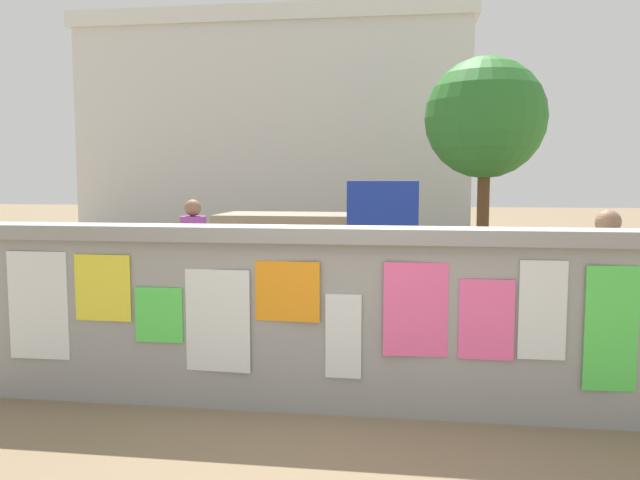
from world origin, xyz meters
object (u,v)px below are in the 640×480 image
object	(u,v)px
person_bystander	(606,281)
tree_roadside	(485,119)
bicycle_near	(385,299)
person_walking	(194,248)
bicycle_far	(206,325)
auto_rickshaw_truck	(330,233)
motorcycle	(499,277)

from	to	relation	value
person_bystander	tree_roadside	distance (m)	9.19
bicycle_near	person_walking	distance (m)	2.59
bicycle_near	bicycle_far	bearing A→B (deg)	-136.44
bicycle_far	person_walking	distance (m)	1.92
auto_rickshaw_truck	person_walking	xyz separation A→B (m)	(-1.38, -3.40, 0.09)
bicycle_far	tree_roadside	world-z (taller)	tree_roadside
person_walking	tree_roadside	distance (m)	8.44
auto_rickshaw_truck	person_walking	size ratio (longest dim) A/B	2.23
auto_rickshaw_truck	bicycle_far	size ratio (longest dim) A/B	2.15
motorcycle	person_bystander	bearing A→B (deg)	-83.20
bicycle_far	person_walking	xyz separation A→B (m)	(-0.71, 1.67, 0.62)
auto_rickshaw_truck	bicycle_far	bearing A→B (deg)	-97.44
person_bystander	auto_rickshaw_truck	bearing A→B (deg)	119.89
person_walking	person_bystander	xyz separation A→B (m)	(4.54, -2.11, 0.00)
bicycle_far	person_bystander	distance (m)	3.90
tree_roadside	person_bystander	bearing A→B (deg)	-89.49
bicycle_near	bicycle_far	size ratio (longest dim) A/B	0.99
bicycle_near	person_bystander	distance (m)	3.02
auto_rickshaw_truck	person_walking	distance (m)	3.67
motorcycle	tree_roadside	xyz separation A→B (m)	(0.34, 5.36, 2.77)
auto_rickshaw_truck	bicycle_near	distance (m)	3.59
motorcycle	bicycle_near	world-z (taller)	bicycle_near
bicycle_far	person_bystander	xyz separation A→B (m)	(3.83, -0.44, 0.62)
bicycle_far	tree_roadside	bearing A→B (deg)	66.15
bicycle_near	bicycle_far	world-z (taller)	same
bicycle_far	person_bystander	bearing A→B (deg)	-6.49
tree_roadside	bicycle_far	bearing A→B (deg)	-113.85
bicycle_far	person_bystander	size ratio (longest dim) A/B	1.04
person_walking	person_bystander	world-z (taller)	same
auto_rickshaw_truck	tree_roadside	bearing A→B (deg)	47.84
bicycle_near	tree_roadside	size ratio (longest dim) A/B	0.36
auto_rickshaw_truck	person_walking	world-z (taller)	auto_rickshaw_truck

